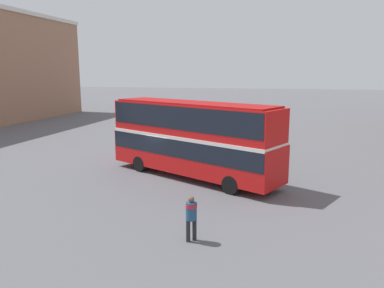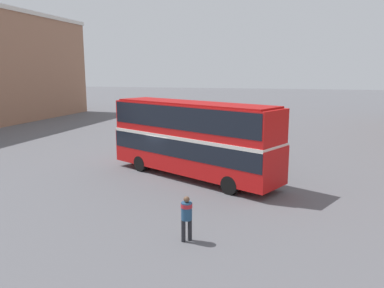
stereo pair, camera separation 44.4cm
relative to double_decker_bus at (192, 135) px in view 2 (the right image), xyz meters
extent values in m
plane|color=#5B5B60|center=(-1.72, 0.40, -2.60)|extent=(240.00, 240.00, 0.00)
cube|color=red|center=(0.00, 0.00, -1.13)|extent=(11.27, 7.26, 2.08)
cube|color=red|center=(0.00, 0.00, 0.87)|extent=(11.09, 7.11, 1.93)
cube|color=black|center=(0.00, 0.00, -0.66)|extent=(11.19, 7.23, 1.02)
cube|color=black|center=(0.00, 0.00, 1.10)|extent=(10.95, 7.07, 1.31)
cube|color=silver|center=(0.00, 0.00, -0.06)|extent=(11.18, 7.23, 0.20)
cube|color=#A91111|center=(0.00, 0.00, 1.89)|extent=(10.55, 6.73, 0.10)
cylinder|color=black|center=(3.75, -0.55, -2.10)|extent=(1.03, 0.71, 1.00)
cylinder|color=black|center=(2.74, -2.61, -2.10)|extent=(1.03, 0.71, 1.00)
cylinder|color=black|center=(-2.54, 2.52, -2.10)|extent=(1.03, 0.71, 1.00)
cylinder|color=black|center=(-3.55, 0.46, -2.10)|extent=(1.03, 0.71, 1.00)
cylinder|color=#232328|center=(1.99, -8.52, -2.17)|extent=(0.16, 0.16, 0.85)
cylinder|color=#232328|center=(2.19, -8.35, -2.17)|extent=(0.16, 0.16, 0.85)
cylinder|color=navy|center=(2.09, -8.44, -1.41)|extent=(0.58, 0.58, 0.67)
cylinder|color=#B2232D|center=(2.09, -8.44, -1.19)|extent=(0.61, 0.61, 0.15)
sphere|color=brown|center=(2.09, -8.44, -0.95)|extent=(0.23, 0.23, 0.23)
cube|color=black|center=(0.80, 16.83, -1.92)|extent=(4.91, 2.51, 0.85)
cube|color=black|center=(0.98, 16.80, -1.20)|extent=(2.66, 1.99, 0.59)
cylinder|color=black|center=(-0.76, 16.24, -2.29)|extent=(0.63, 0.31, 0.61)
cylinder|color=black|center=(-0.51, 17.86, -2.29)|extent=(0.63, 0.31, 0.61)
cylinder|color=black|center=(2.11, 15.80, -2.29)|extent=(0.63, 0.31, 0.61)
cylinder|color=black|center=(2.36, 17.41, -2.29)|extent=(0.63, 0.31, 0.61)
camera|label=1|loc=(5.33, -21.20, 3.70)|focal=35.00mm
camera|label=2|loc=(5.76, -21.09, 3.70)|focal=35.00mm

